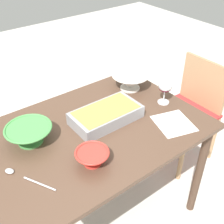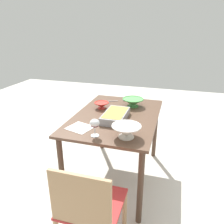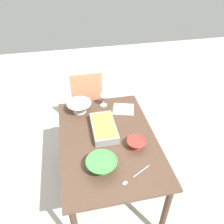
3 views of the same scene
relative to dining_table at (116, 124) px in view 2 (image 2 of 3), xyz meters
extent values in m
plane|color=beige|center=(0.00, 0.00, -0.66)|extent=(8.00, 8.00, 0.00)
cube|color=brown|center=(0.00, 0.00, 0.09)|extent=(1.23, 0.84, 0.03)
cylinder|color=#493427|center=(-0.56, -0.36, -0.30)|extent=(0.05, 0.05, 0.74)
cylinder|color=#493427|center=(0.56, -0.36, -0.30)|extent=(0.05, 0.05, 0.74)
cylinder|color=#493427|center=(-0.56, 0.36, -0.30)|extent=(0.05, 0.05, 0.74)
cylinder|color=#493427|center=(0.56, 0.36, -0.30)|extent=(0.05, 0.05, 0.74)
cube|color=#B22D2D|center=(0.90, 0.07, -0.23)|extent=(0.43, 0.43, 0.02)
cube|color=tan|center=(1.09, 0.07, -0.03)|extent=(0.02, 0.40, 0.39)
cylinder|color=tan|center=(0.70, 0.27, -0.45)|extent=(0.04, 0.04, 0.42)
cylinder|color=tan|center=(0.70, -0.12, -0.45)|extent=(0.04, 0.04, 0.42)
cylinder|color=white|center=(0.50, -0.05, 0.10)|extent=(0.07, 0.07, 0.01)
cylinder|color=white|center=(0.50, -0.05, 0.14)|extent=(0.01, 0.01, 0.08)
ellipsoid|color=white|center=(0.50, -0.05, 0.22)|extent=(0.08, 0.08, 0.07)
ellipsoid|color=#4C0A19|center=(0.50, -0.05, 0.20)|extent=(0.07, 0.07, 0.03)
cube|color=#99999E|center=(0.11, 0.02, 0.14)|extent=(0.39, 0.21, 0.07)
cube|color=#9E8C47|center=(0.11, 0.02, 0.16)|extent=(0.35, 0.19, 0.02)
cylinder|color=red|center=(-0.14, -0.21, 0.10)|extent=(0.09, 0.09, 0.01)
cone|color=red|center=(-0.14, -0.21, 0.14)|extent=(0.15, 0.15, 0.06)
torus|color=red|center=(-0.14, -0.21, 0.17)|extent=(0.16, 0.16, 0.01)
cylinder|color=#4C994C|center=(-0.31, 0.11, 0.10)|extent=(0.13, 0.13, 0.01)
cone|color=#4C994C|center=(-0.31, 0.11, 0.15)|extent=(0.23, 0.23, 0.08)
torus|color=#4C994C|center=(-0.31, 0.11, 0.19)|extent=(0.24, 0.24, 0.01)
cylinder|color=white|center=(0.44, 0.21, 0.10)|extent=(0.13, 0.13, 0.01)
cone|color=white|center=(0.44, 0.21, 0.16)|extent=(0.24, 0.24, 0.10)
torus|color=white|center=(0.44, 0.21, 0.20)|extent=(0.25, 0.25, 0.01)
cylinder|color=silver|center=(-0.40, -0.18, 0.10)|extent=(0.08, 0.15, 0.01)
ellipsoid|color=silver|center=(-0.48, -0.03, 0.11)|extent=(0.05, 0.05, 0.01)
cube|color=white|center=(0.39, -0.24, 0.10)|extent=(0.25, 0.26, 0.00)
camera|label=1|loc=(-0.65, -1.03, 1.08)|focal=45.76mm
camera|label=2|loc=(2.05, 0.56, 0.97)|focal=35.52mm
camera|label=3|loc=(-1.40, 0.26, 1.50)|focal=36.05mm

